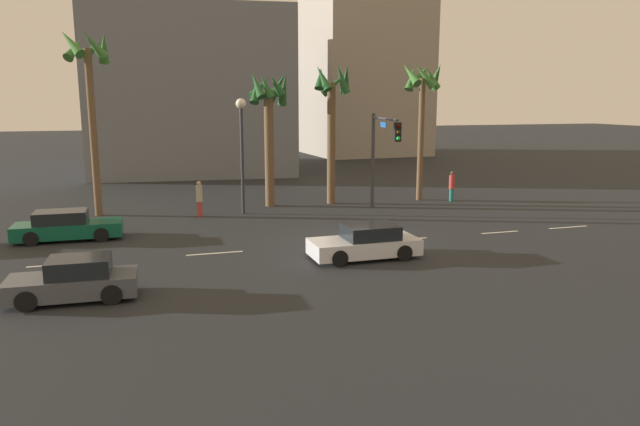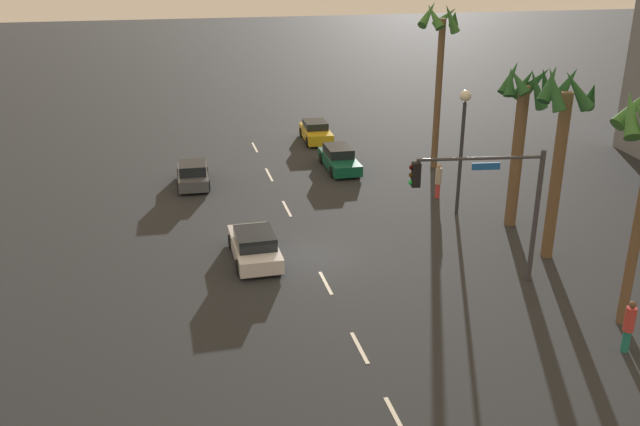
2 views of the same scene
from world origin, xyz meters
The scene contains 19 objects.
ground_plane centered at (0.00, 0.00, 0.00)m, with size 220.00×220.00×0.00m, color #232628.
lane_stripe_1 centered at (-11.86, 0.00, 0.01)m, with size 2.54×0.14×0.01m, color silver.
lane_stripe_2 centered at (-6.02, 0.00, 0.01)m, with size 2.32×0.14×0.01m, color silver.
lane_stripe_3 centered at (2.65, 0.00, 0.01)m, with size 2.07×0.14×0.01m, color silver.
lane_stripe_4 centered at (7.58, 0.00, 0.01)m, with size 1.99×0.14×0.01m, color silver.
lane_stripe_5 centered at (11.51, 0.00, 0.01)m, with size 2.20×0.14×0.01m, color silver.
car_1 centered at (-10.96, -4.52, 0.62)m, with size 3.97×1.88×1.37m.
car_2 centered at (-12.12, 4.40, 0.62)m, with size 4.67×1.86×1.35m.
car_3 centered at (-0.29, -2.47, 0.62)m, with size 4.37×1.99×1.35m.
traffic_signal centered at (4.00, 6.28, 3.78)m, with size 0.96×5.24×5.51m.
streetlamp centered at (-3.39, 8.34, 4.42)m, with size 0.56×0.56×6.34m.
pedestrian_0 centered at (9.80, 8.65, 1.01)m, with size 0.37×0.37×1.90m.
pedestrian_1 centered at (-5.80, 8.27, 1.04)m, with size 0.46×0.46×1.94m.
palm_tree_0 centered at (8.04, 9.63, 6.71)m, with size 2.65×2.51×8.61m.
palm_tree_1 centered at (-1.42, 10.37, 5.64)m, with size 2.71×2.46×7.94m.
palm_tree_2 centered at (2.40, 10.05, 5.88)m, with size 2.60×2.76×8.41m.
palm_tree_3 centered at (-11.11, 10.15, 7.37)m, with size 2.71×2.69×9.95m.
building_1 centered at (-3.83, 31.50, 6.85)m, with size 16.48×16.71×13.70m, color slate.
building_2 centered at (16.59, 41.48, 13.47)m, with size 12.49×11.38×26.94m, color #9E9384.
Camera 1 is at (-8.77, -24.00, 6.25)m, focal length 33.26 mm.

